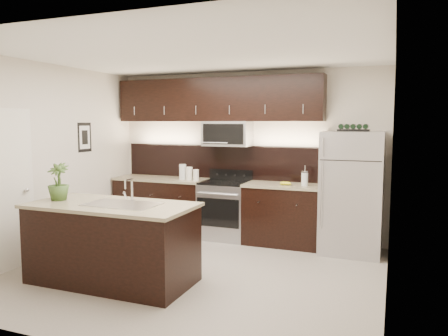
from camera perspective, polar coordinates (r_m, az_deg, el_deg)
name	(u,v)px	position (r m, az deg, el deg)	size (l,w,h in m)	color
ground	(195,273)	(5.65, -3.82, -13.52)	(4.50, 4.50, 0.00)	gray
room_walls	(184,138)	(5.34, -5.20, 3.94)	(4.52, 4.02, 2.71)	beige
counter_run	(213,209)	(7.19, -1.41, -5.35)	(3.51, 0.65, 0.94)	black
upper_fixtures	(218,107)	(7.18, -0.79, 8.03)	(3.49, 0.40, 1.66)	black
island	(112,243)	(5.38, -14.38, -9.43)	(1.96, 0.96, 0.94)	black
sink_faucet	(123,203)	(5.19, -13.10, -4.46)	(0.84, 0.50, 0.28)	silver
refrigerator	(352,193)	(6.54, 16.34, -3.10)	(0.85, 0.76, 1.76)	#B2B2B7
wine_rack	(354,128)	(6.47, 16.58, 5.03)	(0.43, 0.27, 0.10)	black
plant	(58,182)	(5.66, -20.82, -1.69)	(0.25, 0.25, 0.45)	#385622
canisters	(188,173)	(7.21, -4.77, -0.65)	(0.37, 0.16, 0.25)	silver
french_press	(305,178)	(6.62, 10.49, -1.34)	(0.10, 0.10, 0.30)	silver
bananas	(283,183)	(6.67, 7.69, -1.96)	(0.17, 0.14, 0.05)	yellow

